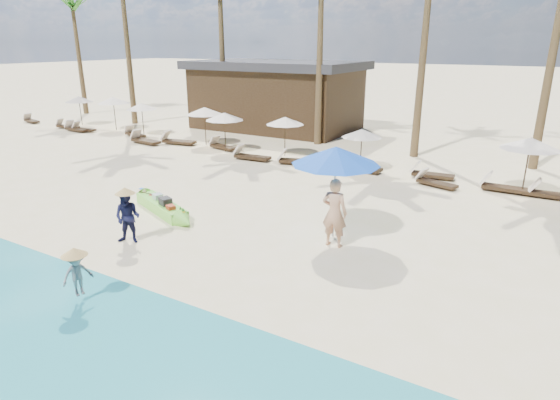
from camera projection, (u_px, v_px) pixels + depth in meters
The scene contains 32 objects.
ground at pixel (200, 247), 13.09m from camera, with size 240.00×240.00×0.00m, color beige.
wet_sand_strip at pixel (32, 339), 9.01m from camera, with size 240.00×4.50×0.01m, color tan.
green_canoe at pixel (161, 206), 15.75m from camera, with size 4.40×2.01×0.59m.
tourist at pixel (334, 213), 12.86m from camera, with size 0.72×0.47×1.97m, color tan.
vendor_green at pixel (128, 217), 13.15m from camera, with size 0.74×0.58×1.52m, color #131536.
vendor_yellow at pixel (77, 274), 10.11m from camera, with size 0.65×0.37×1.00m, color gray.
blue_umbrella at pixel (336, 156), 13.01m from camera, with size 2.51×2.51×2.70m.
resort_parasol_0 at pixel (79, 99), 31.78m from camera, with size 1.89×1.89×1.95m.
lounger_0_left at pixel (31, 120), 33.18m from camera, with size 1.74×0.86×0.57m.
lounger_0_right at pixel (66, 126), 30.95m from camera, with size 1.71×0.74×0.56m.
resort_parasol_1 at pixel (113, 100), 29.99m from camera, with size 2.05×2.05×2.11m.
lounger_1_left at pixel (83, 129), 29.94m from camera, with size 1.68×0.67×0.55m.
lounger_1_right at pixel (76, 128), 29.91m from camera, with size 1.85×0.62×0.62m.
resort_parasol_2 at pixel (141, 106), 28.26m from camera, with size 1.88×1.88×1.94m.
lounger_2_left at pixel (134, 134), 28.24m from camera, with size 1.81×0.97×0.59m.
resort_parasol_3 at pixel (204, 111), 25.55m from camera, with size 2.01×2.01×2.07m.
lounger_3_left at pixel (144, 140), 26.32m from camera, with size 2.05×0.81×0.68m.
lounger_3_right at pixel (177, 140), 26.12m from camera, with size 2.07×0.96×0.68m.
resort_parasol_4 at pixel (224, 117), 23.89m from camera, with size 1.97×1.97×2.03m.
lounger_4_left at pixel (222, 146), 24.93m from camera, with size 1.83×0.90×0.60m.
lounger_4_right at pixel (250, 156), 22.68m from camera, with size 1.91×0.71×0.64m.
resort_parasol_5 at pixel (285, 121), 23.02m from camera, with size 1.90×1.90×1.95m.
lounger_5_left at pixel (296, 160), 21.86m from camera, with size 1.99×1.15×0.65m.
resort_parasol_6 at pixel (362, 133), 20.36m from camera, with size 1.80×1.80×1.85m.
lounger_6_left at pixel (358, 166), 20.76m from camera, with size 2.03×0.85×0.67m.
lounger_6_right at pixel (430, 173), 19.64m from camera, with size 1.82×0.67×0.61m.
resort_parasol_7 at pixel (530, 143), 16.93m from camera, with size 2.10×2.10×2.17m.
lounger_7_left at pixel (434, 182), 18.54m from camera, with size 1.73×0.95×0.56m.
lounger_7_right at pixel (504, 187), 17.82m from camera, with size 1.89×0.59×0.64m.
lounger_8_left at pixel (553, 194), 17.02m from camera, with size 1.83×0.63×0.61m.
palm_0 at pixel (72, 4), 34.97m from camera, with size 2.08×2.08×9.90m.
pavilion_west at pixel (276, 95), 30.51m from camera, with size 10.80×6.60×4.30m.
Camera 1 is at (8.02, -9.17, 5.44)m, focal length 30.00 mm.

